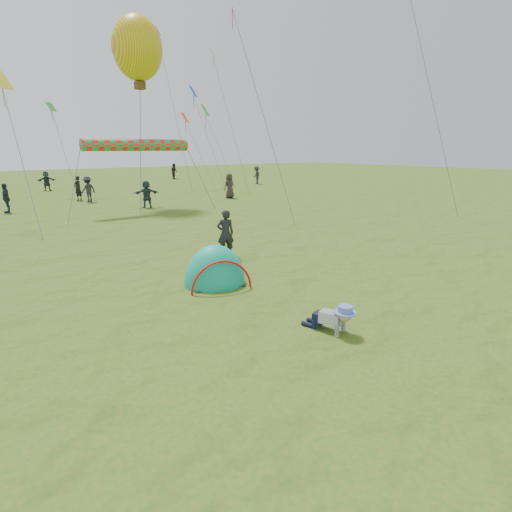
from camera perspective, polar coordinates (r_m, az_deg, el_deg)
ground at (r=9.14m, az=11.14°, el=-7.53°), size 140.00×140.00×0.00m
crawling_toddler at (r=7.99m, az=11.07°, el=-8.58°), size 0.74×0.91×0.60m
popup_tent at (r=10.67m, az=-5.86°, el=-3.96°), size 1.93×1.72×2.12m
standing_adult at (r=13.13m, az=-4.38°, el=3.23°), size 0.66×0.54×1.56m
crowd_person_1 at (r=48.37m, az=-11.60°, el=11.77°), size 0.70×0.88×1.77m
crowd_person_4 at (r=29.08m, az=-3.81°, el=9.97°), size 0.89×0.61×1.75m
crowd_person_5 at (r=25.12m, az=-15.36°, el=8.52°), size 1.58×0.82×1.63m
crowd_person_9 at (r=29.12m, az=-22.87°, el=8.79°), size 1.26×1.02×1.70m
crowd_person_11 at (r=38.47m, az=-27.74°, el=9.46°), size 1.53×0.54×1.63m
crowd_person_12 at (r=30.28m, az=-24.10°, el=8.83°), size 0.72×0.69×1.67m
crowd_person_14 at (r=26.18m, az=-32.11°, el=7.01°), size 0.56×1.01×1.63m
crowd_person_15 at (r=40.73m, az=0.08°, el=11.49°), size 0.94×1.28×1.77m
balloon_kite at (r=27.26m, az=-16.57°, el=26.12°), size 2.91×2.91×4.08m
rainbow_tube_kite at (r=23.65m, az=-16.60°, el=14.95°), size 5.89×0.64×0.64m
diamond_kite_0 at (r=38.87m, az=-13.97°, el=28.84°), size 0.89×0.89×0.72m
diamond_kite_1 at (r=38.06m, az=-10.11°, el=18.89°), size 1.06×1.06×0.86m
diamond_kite_2 at (r=37.74m, az=-6.17°, el=26.83°), size 0.95×0.95×0.78m
diamond_kite_3 at (r=39.79m, az=-7.27°, el=19.96°), size 1.35×1.35×1.10m
diamond_kite_5 at (r=23.71m, az=-3.41°, el=32.50°), size 1.05×1.05×0.85m
diamond_kite_8 at (r=22.50m, az=-32.65°, el=20.47°), size 1.01×1.01×0.83m
diamond_kite_9 at (r=34.81m, az=-27.24°, el=18.43°), size 0.80×0.80×0.66m
diamond_kite_10 at (r=38.31m, az=-8.96°, el=22.20°), size 1.18×1.18×0.96m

